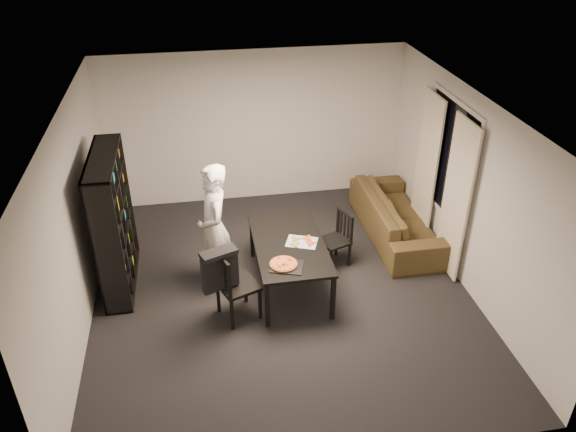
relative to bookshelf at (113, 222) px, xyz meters
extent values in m
cube|color=black|center=(2.16, -0.60, -0.95)|extent=(5.00, 5.50, 0.01)
cube|color=white|center=(2.16, -0.60, 1.65)|extent=(5.00, 5.50, 0.01)
cube|color=silver|center=(2.16, 2.15, 0.35)|extent=(5.00, 0.01, 2.60)
cube|color=silver|center=(2.16, -3.35, 0.35)|extent=(5.00, 0.01, 2.60)
cube|color=silver|center=(-0.34, -0.60, 0.35)|extent=(0.01, 5.50, 2.60)
cube|color=silver|center=(4.66, -0.60, 0.35)|extent=(0.01, 5.50, 2.60)
cube|color=black|center=(4.64, 0.00, 0.55)|extent=(0.02, 1.40, 1.60)
cube|color=white|center=(4.64, 0.00, 0.55)|extent=(0.03, 1.52, 1.72)
cube|color=beige|center=(4.56, -0.52, 0.20)|extent=(0.03, 0.70, 2.25)
cube|color=beige|center=(4.56, 0.52, 0.20)|extent=(0.03, 0.70, 2.25)
cube|color=black|center=(0.00, 0.00, 0.00)|extent=(0.35, 1.50, 1.90)
cube|color=black|center=(2.28, -0.50, -0.27)|extent=(0.93, 1.67, 0.04)
cube|color=black|center=(1.86, -1.29, -0.62)|extent=(0.06, 0.06, 0.66)
cube|color=black|center=(2.69, -1.29, -0.62)|extent=(0.06, 0.06, 0.66)
cube|color=black|center=(1.86, 0.28, -0.62)|extent=(0.06, 0.06, 0.66)
cube|color=black|center=(2.69, 0.28, -0.62)|extent=(0.06, 0.06, 0.66)
cube|color=black|center=(1.53, -1.01, -0.48)|extent=(0.60, 0.60, 0.04)
cube|color=black|center=(1.34, -1.09, -0.21)|extent=(0.21, 0.45, 0.49)
cube|color=black|center=(1.34, -1.09, 0.02)|extent=(0.19, 0.42, 0.05)
cube|color=black|center=(1.79, -1.12, -0.72)|extent=(0.04, 0.04, 0.45)
cube|color=black|center=(1.65, -0.76, -0.72)|extent=(0.04, 0.04, 0.45)
cube|color=black|center=(1.42, -1.27, -0.72)|extent=(0.04, 0.04, 0.45)
cube|color=black|center=(1.28, -0.90, -0.72)|extent=(0.04, 0.04, 0.45)
cube|color=black|center=(3.00, -0.11, -0.56)|extent=(0.49, 0.49, 0.04)
cube|color=black|center=(3.16, -0.05, -0.34)|extent=(0.17, 0.37, 0.41)
cube|color=black|center=(3.16, -0.05, -0.15)|extent=(0.15, 0.35, 0.05)
cube|color=black|center=(2.79, -0.02, -0.76)|extent=(0.04, 0.04, 0.37)
cube|color=black|center=(2.90, -0.33, -0.76)|extent=(0.04, 0.04, 0.37)
cube|color=black|center=(3.09, 0.10, -0.76)|extent=(0.04, 0.04, 0.37)
cube|color=black|center=(3.21, -0.21, -0.76)|extent=(0.04, 0.04, 0.37)
cube|color=black|center=(1.32, -1.10, -0.18)|extent=(0.46, 0.25, 0.49)
cube|color=black|center=(1.32, -1.10, 0.09)|extent=(0.48, 0.34, 0.05)
imported|color=white|center=(1.31, -0.30, -0.05)|extent=(0.51, 0.71, 1.80)
cube|color=black|center=(2.15, -1.03, -0.25)|extent=(0.48, 0.43, 0.01)
cylinder|color=brown|center=(2.11, -1.01, -0.23)|extent=(0.35, 0.35, 0.02)
cylinder|color=#ED9C3D|center=(2.11, -1.01, -0.22)|extent=(0.31, 0.31, 0.01)
cube|color=white|center=(2.44, -0.52, -0.25)|extent=(0.48, 0.42, 0.01)
imported|color=#3E3618|center=(4.16, 0.49, -0.62)|extent=(0.89, 2.29, 0.67)
camera|label=1|loc=(1.18, -6.64, 3.84)|focal=35.00mm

